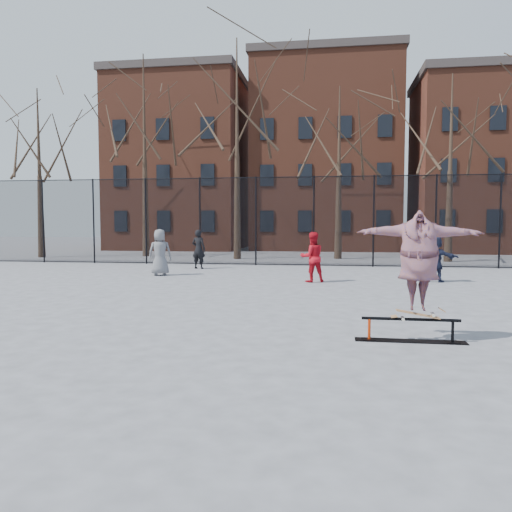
# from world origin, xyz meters

# --- Properties ---
(ground) EXTENTS (100.00, 100.00, 0.00)m
(ground) POSITION_xyz_m (0.00, 0.00, 0.00)
(ground) COLOR #5D5E62
(skate_rail) EXTENTS (1.81, 0.28, 0.40)m
(skate_rail) POSITION_xyz_m (3.31, -0.83, 0.16)
(skate_rail) COLOR black
(skate_rail) RESTS_ON ground
(skateboard) EXTENTS (0.76, 0.18, 0.09)m
(skateboard) POSITION_xyz_m (3.42, -0.83, 0.44)
(skateboard) COLOR #A47441
(skateboard) RESTS_ON skate_rail
(skater) EXTENTS (2.05, 0.66, 1.65)m
(skater) POSITION_xyz_m (3.42, -0.83, 1.31)
(skater) COLOR #50317C
(skater) RESTS_ON skateboard
(bystander_grey) EXTENTS (0.98, 0.81, 1.71)m
(bystander_grey) POSITION_xyz_m (-4.26, 8.28, 0.86)
(bystander_grey) COLOR slate
(bystander_grey) RESTS_ON ground
(bystander_black) EXTENTS (0.67, 0.51, 1.65)m
(bystander_black) POSITION_xyz_m (-3.54, 11.04, 0.82)
(bystander_black) COLOR black
(bystander_black) RESTS_ON ground
(bystander_red) EXTENTS (0.96, 0.85, 1.65)m
(bystander_red) POSITION_xyz_m (1.37, 7.10, 0.82)
(bystander_red) COLOR red
(bystander_red) RESTS_ON ground
(bystander_navy) EXTENTS (1.51, 0.89, 1.55)m
(bystander_navy) POSITION_xyz_m (5.37, 7.73, 0.78)
(bystander_navy) COLOR #1C2138
(bystander_navy) RESTS_ON ground
(fence) EXTENTS (34.03, 0.07, 4.00)m
(fence) POSITION_xyz_m (-0.01, 13.00, 2.05)
(fence) COLOR black
(fence) RESTS_ON ground
(tree_row) EXTENTS (33.66, 7.46, 10.67)m
(tree_row) POSITION_xyz_m (-0.25, 17.15, 7.36)
(tree_row) COLOR black
(tree_row) RESTS_ON ground
(rowhouses) EXTENTS (29.00, 7.00, 13.00)m
(rowhouses) POSITION_xyz_m (0.72, 26.00, 6.06)
(rowhouses) COLOR brown
(rowhouses) RESTS_ON ground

